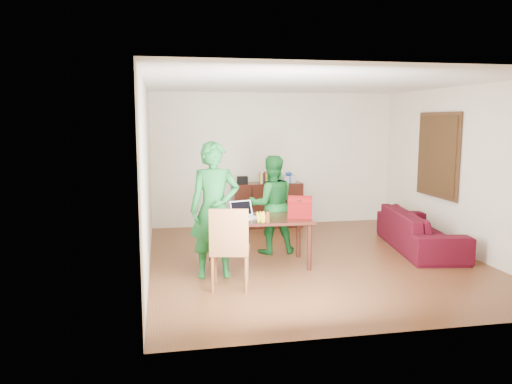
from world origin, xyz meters
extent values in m
cube|color=#472711|center=(0.00, 0.00, -0.05)|extent=(5.00, 5.50, 0.10)
cube|color=white|center=(0.00, 0.00, 2.75)|extent=(5.00, 5.50, 0.10)
cube|color=beige|center=(0.00, 2.80, 1.35)|extent=(5.00, 0.10, 2.70)
cube|color=beige|center=(0.00, -2.80, 1.35)|extent=(5.00, 0.10, 2.70)
cube|color=beige|center=(-2.55, 0.00, 1.35)|extent=(0.10, 5.50, 2.70)
cube|color=beige|center=(2.55, 0.00, 1.35)|extent=(0.10, 5.50, 2.70)
cube|color=#3F2614|center=(2.46, 0.70, 1.55)|extent=(0.04, 1.28, 1.48)
cube|color=#462B15|center=(2.43, 0.70, 1.55)|extent=(0.01, 1.18, 1.36)
cube|color=black|center=(-0.20, 2.51, 0.45)|extent=(1.40, 0.45, 0.90)
cube|color=black|center=(-0.70, 2.51, 0.97)|extent=(0.20, 0.14, 0.14)
cube|color=#B6B7C1|center=(0.25, 2.51, 0.97)|extent=(0.24, 0.22, 0.14)
ellipsoid|color=#174599|center=(0.25, 2.51, 1.08)|extent=(0.14, 0.14, 0.07)
cube|color=black|center=(-0.89, -0.13, 0.70)|extent=(1.58, 0.94, 0.04)
cylinder|color=black|center=(-1.60, -0.45, 0.34)|extent=(0.07, 0.07, 0.68)
cylinder|color=black|center=(-0.22, -0.51, 0.34)|extent=(0.07, 0.07, 0.68)
cylinder|color=black|center=(-1.57, 0.26, 0.34)|extent=(0.07, 0.07, 0.68)
cylinder|color=black|center=(-0.19, 0.19, 0.34)|extent=(0.07, 0.07, 0.68)
cube|color=brown|center=(-1.45, -1.05, 0.50)|extent=(0.57, 0.56, 0.06)
cube|color=brown|center=(-1.49, -1.26, 0.80)|extent=(0.48, 0.13, 0.55)
imported|color=#155E26|center=(-1.59, -0.54, 0.94)|extent=(0.70, 0.47, 1.87)
imported|color=#13551E|center=(-0.55, 0.55, 0.80)|extent=(0.78, 0.60, 1.59)
cube|color=white|center=(-1.09, -0.14, 0.73)|extent=(0.40, 0.33, 0.02)
cube|color=black|center=(-1.09, -0.14, 0.86)|extent=(0.36, 0.18, 0.22)
cylinder|color=#5D2E15|center=(-0.84, -0.49, 0.81)|extent=(0.07, 0.07, 0.18)
cube|color=#690B07|center=(-0.29, -0.24, 0.85)|extent=(0.40, 0.30, 0.26)
imported|color=#41080D|center=(1.95, 0.27, 0.32)|extent=(1.22, 2.33, 0.65)
camera|label=1|loc=(-2.30, -7.24, 2.16)|focal=35.00mm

